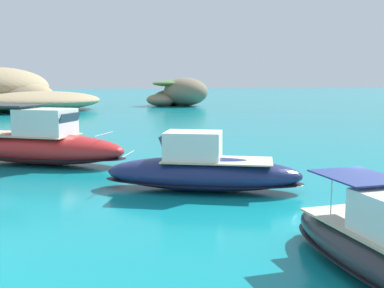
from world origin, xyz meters
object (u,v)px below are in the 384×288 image
object	(u,v)px
islet_large	(10,92)
motorboat_navy	(202,171)
motorboat_red	(39,145)
islet_small	(179,93)

from	to	relation	value
islet_large	motorboat_navy	world-z (taller)	islet_large
islet_large	motorboat_red	size ratio (longest dim) A/B	2.84
islet_large	islet_small	world-z (taller)	islet_large
islet_large	islet_small	bearing A→B (deg)	6.25
islet_small	motorboat_red	size ratio (longest dim) A/B	1.10
islet_large	motorboat_navy	size ratio (longest dim) A/B	3.45
islet_large	islet_small	distance (m)	27.72
motorboat_navy	motorboat_red	bearing A→B (deg)	134.32
motorboat_navy	motorboat_red	world-z (taller)	motorboat_red
motorboat_navy	motorboat_red	xyz separation A→B (m)	(-7.65, 7.83, 0.20)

